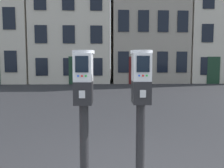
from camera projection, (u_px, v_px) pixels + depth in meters
The scene contains 5 objects.
parking_meter_near_kerb at pixel (84, 97), 2.12m from camera, with size 0.22×0.26×1.45m.
parking_meter_twin_adjacent at pixel (141, 97), 2.15m from camera, with size 0.22×0.26×1.46m.
townhouse_green_painted at pixel (74, 27), 19.26m from camera, with size 6.15×6.31×9.63m.
townhouse_cream_stone at pixel (146, 11), 19.03m from camera, with size 6.01×5.51×12.26m.
townhouse_orange_brick at pixel (214, 26), 19.96m from camera, with size 6.46×6.61×10.04m.
Camera 1 is at (-0.27, -2.23, 1.45)m, focal length 35.12 mm.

